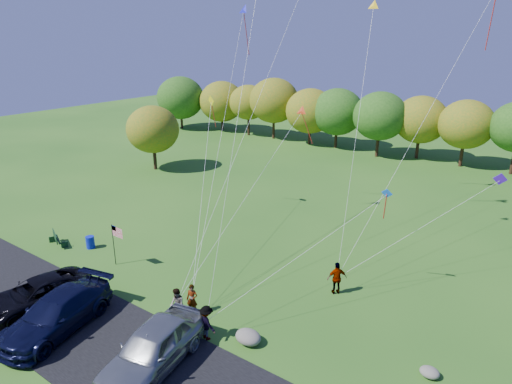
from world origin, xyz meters
TOP-DOWN VIEW (x-y plane):
  - ground at (0.00, 0.00)m, footprint 140.00×140.00m
  - asphalt_lane at (0.00, -4.00)m, footprint 44.00×6.00m
  - treeline at (3.61, 36.21)m, footprint 74.84×27.69m
  - minivan_dark at (-6.93, -4.18)m, footprint 3.32×5.98m
  - minivan_navy at (-4.25, -4.66)m, footprint 3.85×6.65m
  - minivan_silver at (1.69, -3.73)m, footprint 3.44×6.24m
  - flyer_a at (0.18, 0.36)m, footprint 0.72×0.60m
  - flyer_b at (-0.08, -0.49)m, footprint 1.07×0.99m
  - flyer_c at (2.23, -0.80)m, footprint 1.28×0.90m
  - flyer_d at (5.49, 6.63)m, footprint 1.15×1.14m
  - park_bench at (-13.26, 0.82)m, footprint 1.75×0.98m
  - trash_barrel at (-10.98, 1.95)m, footprint 0.57×0.57m
  - flag_assembly at (-7.29, 1.43)m, footprint 1.03×0.67m
  - boulder_near at (4.06, 0.10)m, footprint 1.33×1.04m
  - boulder_far at (11.81, 2.88)m, footprint 0.86×0.72m

SIDE VIEW (x-z plane):
  - ground at x=0.00m, z-range 0.00..0.00m
  - asphalt_lane at x=0.00m, z-range 0.00..0.06m
  - boulder_far at x=11.81m, z-range 0.00..0.45m
  - boulder_near at x=4.06m, z-range 0.00..0.66m
  - trash_barrel at x=-10.98m, z-range 0.00..0.86m
  - park_bench at x=-13.26m, z-range 0.03..1.02m
  - flyer_a at x=0.18m, z-range 0.00..1.68m
  - minivan_dark at x=-6.93m, z-range 0.06..1.64m
  - flyer_b at x=-0.08m, z-range 0.00..1.76m
  - flyer_c at x=2.23m, z-range 0.00..1.80m
  - minivan_navy at x=-4.25m, z-range 0.06..1.87m
  - flyer_d at x=5.49m, z-range 0.00..1.95m
  - minivan_silver at x=1.69m, z-range 0.06..2.07m
  - flag_assembly at x=-7.29m, z-range 0.72..3.51m
  - treeline at x=3.61m, z-range 0.57..8.70m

